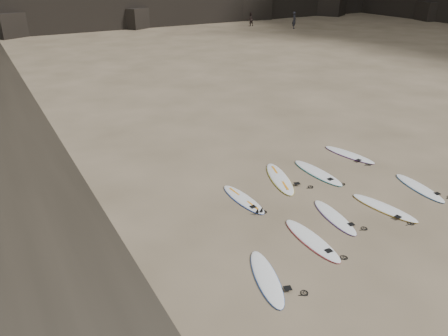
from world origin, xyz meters
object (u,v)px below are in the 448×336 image
object	(u,v)px
surfboard_0	(267,278)
surfboard_1	(312,240)
surfboard_2	(334,217)
surfboard_8	(349,154)
surfboard_3	(384,208)
surfboard_6	(280,178)
person_a	(294,20)
person_b	(250,19)
surfboard_7	(318,172)
surfboard_5	(243,199)
surfboard_4	(419,187)

from	to	relation	value
surfboard_0	surfboard_1	bearing A→B (deg)	37.46
surfboard_1	surfboard_2	bearing A→B (deg)	25.77
surfboard_0	surfboard_8	size ratio (longest dim) A/B	0.97
surfboard_3	surfboard_0	bearing A→B (deg)	-179.60
surfboard_1	surfboard_6	world-z (taller)	surfboard_6
surfboard_1	person_a	distance (m)	44.42
surfboard_1	person_b	world-z (taller)	person_b
surfboard_2	person_b	distance (m)	45.06
person_a	surfboard_6	bearing A→B (deg)	175.02
surfboard_1	surfboard_6	size ratio (longest dim) A/B	0.91
surfboard_2	person_b	xyz separation A→B (m)	(22.08, 39.27, 0.77)
surfboard_2	surfboard_6	xyz separation A→B (m)	(0.09, 3.02, 0.01)
surfboard_0	surfboard_7	xyz separation A→B (m)	(5.15, 4.06, 0.00)
surfboard_3	surfboard_8	world-z (taller)	surfboard_8
surfboard_5	surfboard_8	size ratio (longest dim) A/B	0.96
surfboard_8	surfboard_0	bearing A→B (deg)	-158.21
surfboard_1	surfboard_7	size ratio (longest dim) A/B	0.95
surfboard_4	surfboard_2	bearing A→B (deg)	-170.38
surfboard_2	surfboard_6	bearing A→B (deg)	98.19
surfboard_7	surfboard_8	size ratio (longest dim) A/B	1.07
surfboard_5	surfboard_4	bearing A→B (deg)	-24.14
surfboard_0	surfboard_8	xyz separation A→B (m)	(7.42, 4.74, 0.00)
surfboard_1	surfboard_3	distance (m)	3.24
surfboard_0	surfboard_4	world-z (taller)	same
person_a	person_b	size ratio (longest dim) A/B	1.19
surfboard_8	person_b	xyz separation A→B (m)	(18.17, 35.88, 0.76)
surfboard_6	surfboard_0	bearing A→B (deg)	-110.29
surfboard_5	surfboard_8	bearing A→B (deg)	7.88
surfboard_7	surfboard_4	bearing A→B (deg)	-50.31
surfboard_0	surfboard_5	size ratio (longest dim) A/B	1.01
surfboard_4	surfboard_0	bearing A→B (deg)	-160.09
surfboard_0	surfboard_7	bearing A→B (deg)	56.37
surfboard_2	surfboard_4	size ratio (longest dim) A/B	0.96
surfboard_0	surfboard_5	distance (m)	4.07
person_a	surfboard_8	bearing A→B (deg)	179.17
surfboard_2	surfboard_8	size ratio (longest dim) A/B	0.93
surfboard_1	surfboard_7	xyz separation A→B (m)	(3.07, 3.33, 0.00)
surfboard_1	person_a	xyz separation A→B (m)	(26.83, 35.39, 0.92)
surfboard_5	person_b	xyz separation A→B (m)	(23.97, 36.89, 0.77)
surfboard_6	person_a	bearing A→B (deg)	70.70
surfboard_3	surfboard_6	size ratio (longest dim) A/B	0.88
surfboard_2	surfboard_4	xyz separation A→B (m)	(3.97, -0.01, 0.00)
surfboard_1	surfboard_2	xyz separation A→B (m)	(1.44, 0.62, -0.00)
surfboard_3	surfboard_4	distance (m)	2.21
surfboard_1	person_a	bearing A→B (deg)	55.16
surfboard_1	surfboard_6	xyz separation A→B (m)	(1.53, 3.64, 0.00)
surfboard_0	surfboard_3	xyz separation A→B (m)	(5.31, 0.98, 0.00)
surfboard_3	person_a	distance (m)	42.34
surfboard_7	person_a	distance (m)	39.91
surfboard_5	person_b	world-z (taller)	person_b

